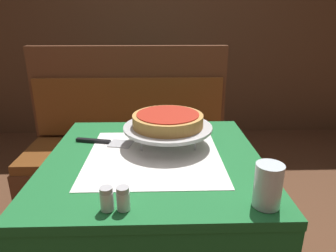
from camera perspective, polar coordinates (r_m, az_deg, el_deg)
name	(u,v)px	position (r m, az deg, el deg)	size (l,w,h in m)	color
dining_table_front	(154,179)	(1.18, -2.61, -9.96)	(0.80, 0.80, 0.77)	#1E6B33
dining_table_rear	(143,87)	(2.86, -4.75, 7.40)	(0.75, 0.75, 0.77)	#1E6B33
booth_bench	(129,165)	(2.08, -7.35, -7.38)	(1.34, 0.54, 1.09)	brown
back_wall_panel	(157,25)	(3.35, -2.18, 18.68)	(6.00, 0.04, 2.40)	brown
pizza_pan_stand	(168,128)	(1.20, -0.04, -0.43)	(0.36, 0.36, 0.08)	#ADADB2
deep_dish_pizza	(168,120)	(1.19, -0.04, 1.19)	(0.28, 0.28, 0.05)	#C68E47
pizza_server	(105,142)	(1.27, -11.85, -3.00)	(0.25, 0.10, 0.01)	#BCBCC1
water_glass_near	(268,185)	(0.87, 18.49, -10.69)	(0.08, 0.08, 0.12)	silver
salt_shaker	(107,199)	(0.84, -11.59, -13.43)	(0.04, 0.04, 0.07)	silver
pepper_shaker	(123,198)	(0.83, -8.53, -13.49)	(0.04, 0.04, 0.07)	silver
condiment_caddy	(133,69)	(2.94, -6.66, 10.81)	(0.11, 0.11, 0.15)	black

